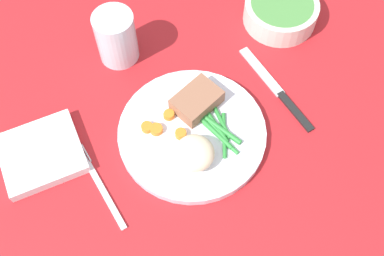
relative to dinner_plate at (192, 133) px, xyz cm
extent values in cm
cube|color=red|center=(-3.89, 3.11, -1.80)|extent=(120.00, 90.00, 2.00)
cylinder|color=white|center=(0.00, 0.00, 0.00)|extent=(24.92, 24.92, 1.60)
cube|color=#936047|center=(3.36, 3.92, 2.18)|extent=(9.10, 7.39, 2.76)
ellipsoid|color=beige|center=(-2.24, -4.49, 2.74)|extent=(6.25, 6.49, 3.89)
cylinder|color=orange|center=(-2.04, 0.22, 1.37)|extent=(1.87, 1.87, 1.14)
cylinder|color=orange|center=(-1.81, 4.44, 1.30)|extent=(1.81, 1.81, 1.00)
cylinder|color=orange|center=(-1.87, 4.43, 1.22)|extent=(1.88, 1.88, 0.83)
cylinder|color=orange|center=(-5.04, 3.13, 1.30)|extent=(2.13, 2.13, 1.01)
cylinder|color=orange|center=(-6.17, 4.26, 1.31)|extent=(1.95, 1.95, 1.01)
cylinder|color=#2D8C38|center=(4.16, -2.31, 1.25)|extent=(3.49, 8.23, 0.89)
cylinder|color=#2D8C38|center=(3.43, -1.49, 1.17)|extent=(1.41, 7.09, 0.74)
cylinder|color=#2D8C38|center=(2.99, -2.21, 1.20)|extent=(2.28, 8.26, 0.80)
cylinder|color=#2D8C38|center=(3.85, -0.54, 1.16)|extent=(0.96, 6.74, 0.72)
cylinder|color=#2D8C38|center=(5.04, -1.50, 1.16)|extent=(1.73, 6.34, 0.72)
cylinder|color=#2D8C38|center=(3.24, -3.77, 1.12)|extent=(2.32, 7.77, 0.64)
cylinder|color=#2D8C38|center=(3.84, -1.57, 1.19)|extent=(1.00, 6.00, 0.79)
cylinder|color=#2D8C38|center=(4.04, -3.62, 1.13)|extent=(4.95, 7.38, 0.66)
cube|color=silver|center=(-17.35, -2.00, -0.60)|extent=(1.00, 13.00, 0.40)
cube|color=silver|center=(-17.95, 6.30, -0.60)|extent=(0.24, 3.60, 0.40)
cube|color=silver|center=(-17.55, 6.30, -0.60)|extent=(0.24, 3.60, 0.40)
cube|color=silver|center=(-17.15, 6.30, -0.60)|extent=(0.24, 3.60, 0.40)
cube|color=silver|center=(-16.75, 6.30, -0.60)|extent=(0.24, 3.60, 0.40)
cube|color=black|center=(17.74, -5.50, -0.60)|extent=(1.30, 9.00, 0.64)
cube|color=silver|center=(17.74, 4.50, -0.60)|extent=(1.70, 12.00, 0.40)
cylinder|color=silver|center=(-2.55, 21.68, 4.22)|extent=(7.26, 7.26, 10.05)
cylinder|color=silver|center=(-2.55, 21.68, 2.11)|extent=(6.68, 6.68, 5.82)
cylinder|color=silver|center=(27.99, 12.97, 1.45)|extent=(14.10, 14.10, 4.50)
cylinder|color=#4C8C42|center=(27.99, 12.97, 2.46)|extent=(11.98, 11.98, 2.47)
cube|color=white|center=(-23.13, 9.64, 0.13)|extent=(14.38, 13.50, 1.86)
camera|label=1|loc=(-19.28, -31.36, 69.05)|focal=43.49mm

